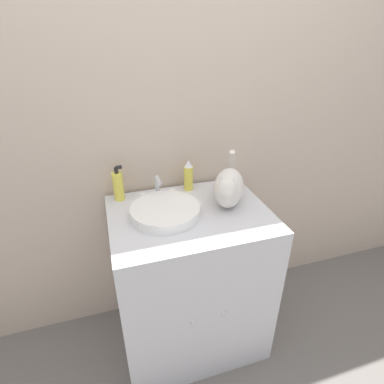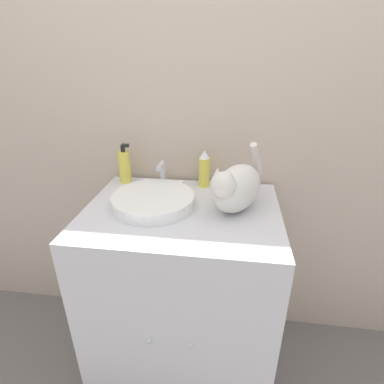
# 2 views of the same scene
# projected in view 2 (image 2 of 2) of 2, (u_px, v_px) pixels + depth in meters

# --- Properties ---
(wall_back) EXTENTS (6.00, 0.05, 2.50)m
(wall_back) POSITION_uv_depth(u_px,v_px,m) (193.00, 98.00, 1.32)
(wall_back) COLOR #C6B29E
(wall_back) RESTS_ON ground_plane
(vanity_cabinet) EXTENTS (0.77, 0.60, 0.87)m
(vanity_cabinet) POSITION_uv_depth(u_px,v_px,m) (183.00, 293.00, 1.37)
(vanity_cabinet) COLOR silver
(vanity_cabinet) RESTS_ON ground_plane
(sink_basin) EXTENTS (0.33, 0.33, 0.05)m
(sink_basin) POSITION_uv_depth(u_px,v_px,m) (153.00, 200.00, 1.19)
(sink_basin) COLOR white
(sink_basin) RESTS_ON vanity_cabinet
(faucet) EXTENTS (0.19, 0.09, 0.13)m
(faucet) POSITION_uv_depth(u_px,v_px,m) (163.00, 177.00, 1.34)
(faucet) COLOR silver
(faucet) RESTS_ON vanity_cabinet
(cat) EXTENTS (0.25, 0.35, 0.24)m
(cat) POSITION_uv_depth(u_px,v_px,m) (236.00, 187.00, 1.13)
(cat) COLOR silver
(cat) RESTS_ON vanity_cabinet
(soap_bottle) EXTENTS (0.06, 0.05, 0.19)m
(soap_bottle) POSITION_uv_depth(u_px,v_px,m) (125.00, 166.00, 1.39)
(soap_bottle) COLOR #EADB4C
(soap_bottle) RESTS_ON vanity_cabinet
(spray_bottle) EXTENTS (0.05, 0.05, 0.17)m
(spray_bottle) POSITION_uv_depth(u_px,v_px,m) (204.00, 169.00, 1.35)
(spray_bottle) COLOR #EADB4C
(spray_bottle) RESTS_ON vanity_cabinet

